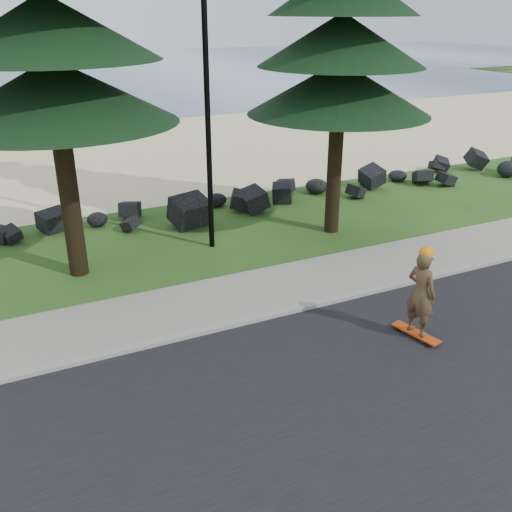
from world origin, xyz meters
The scene contains 9 objects.
ground centered at (0.00, 0.00, 0.00)m, with size 160.00×160.00×0.00m, color #264A17.
road centered at (0.00, -4.50, 0.01)m, with size 160.00×7.00×0.02m, color black.
kerb centered at (0.00, -0.90, 0.05)m, with size 160.00×0.20×0.10m, color gray.
sidewalk centered at (0.00, 0.20, 0.04)m, with size 160.00×2.00×0.08m, color gray.
beach_sand centered at (0.00, 14.50, 0.01)m, with size 160.00×15.00×0.01m, color beige.
ocean centered at (0.00, 51.00, 0.00)m, with size 160.00×58.00×0.01m, color #3D5775.
seawall_boulders centered at (0.00, 5.60, 0.00)m, with size 60.00×2.40×1.10m, color black, non-canonical shape.
lamp_post centered at (0.00, 3.20, 4.13)m, with size 0.25×0.14×8.14m.
skateboarder centered at (1.86, -2.81, 0.95)m, with size 0.53×1.04×1.89m.
Camera 1 is at (-5.02, -10.04, 5.86)m, focal length 40.00 mm.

